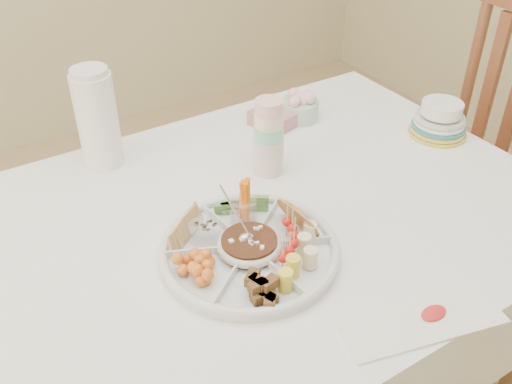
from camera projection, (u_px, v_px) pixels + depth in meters
dining_table at (248, 327)px, 1.55m from camera, size 1.52×1.02×0.76m
chair at (461, 171)px, 1.87m from camera, size 0.47×0.47×1.10m
party_tray at (249, 248)px, 1.21m from camera, size 0.50×0.50×0.04m
bean_dip at (249, 245)px, 1.21m from camera, size 0.16×0.16×0.04m
tortillas at (296, 216)px, 1.27m from camera, size 0.14×0.14×0.06m
carrot_cucumber at (242, 196)px, 1.29m from camera, size 0.16×0.16×0.11m
pita_raisins at (194, 225)px, 1.24m from camera, size 0.13×0.13×0.05m
cherries at (198, 269)px, 1.14m from camera, size 0.15×0.15×0.05m
granola_chunks at (258, 286)px, 1.10m from camera, size 0.13×0.13×0.04m
banana_tomato at (308, 250)px, 1.15m from camera, size 0.13×0.13×0.08m
cup_stack at (268, 135)px, 1.43m from camera, size 0.09×0.09×0.22m
thermos at (97, 117)px, 1.45m from camera, size 0.13×0.13×0.27m
flower_bowl at (300, 105)px, 1.71m from camera, size 0.13×0.13×0.09m
napkin_stack at (277, 117)px, 1.69m from camera, size 0.16×0.15×0.05m
plate_stack at (440, 118)px, 1.62m from camera, size 0.17×0.17×0.10m
placemat at (422, 322)px, 1.07m from camera, size 0.33×0.18×0.01m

